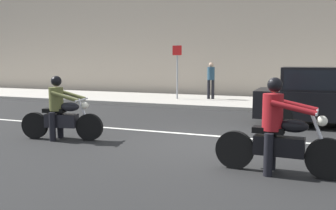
{
  "coord_description": "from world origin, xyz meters",
  "views": [
    {
      "loc": [
        2.12,
        -7.95,
        1.9
      ],
      "look_at": [
        -0.78,
        -0.56,
        0.93
      ],
      "focal_mm": 38.72,
      "sensor_mm": 36.0,
      "label": 1
    }
  ],
  "objects_px": {
    "parked_sedan_black": "(328,96)",
    "street_sign_post": "(177,66)",
    "pedestrian_bystander": "(211,78)",
    "motorcycle_with_rider_crimson": "(278,135)",
    "motorcycle_with_rider_olive": "(61,114)"
  },
  "relations": [
    {
      "from": "street_sign_post",
      "to": "motorcycle_with_rider_olive",
      "type": "bearing_deg",
      "value": -88.85
    },
    {
      "from": "street_sign_post",
      "to": "pedestrian_bystander",
      "type": "relative_size",
      "value": 1.48
    },
    {
      "from": "motorcycle_with_rider_olive",
      "to": "parked_sedan_black",
      "type": "distance_m",
      "value": 7.45
    },
    {
      "from": "street_sign_post",
      "to": "parked_sedan_black",
      "type": "bearing_deg",
      "value": -35.1
    },
    {
      "from": "parked_sedan_black",
      "to": "street_sign_post",
      "type": "xyz_separation_m",
      "value": [
        -6.26,
        4.4,
        0.77
      ]
    },
    {
      "from": "parked_sedan_black",
      "to": "pedestrian_bystander",
      "type": "distance_m",
      "value": 6.91
    },
    {
      "from": "parked_sedan_black",
      "to": "street_sign_post",
      "type": "bearing_deg",
      "value": 144.9
    },
    {
      "from": "parked_sedan_black",
      "to": "pedestrian_bystander",
      "type": "height_order",
      "value": "pedestrian_bystander"
    },
    {
      "from": "parked_sedan_black",
      "to": "street_sign_post",
      "type": "relative_size",
      "value": 1.69
    },
    {
      "from": "motorcycle_with_rider_crimson",
      "to": "pedestrian_bystander",
      "type": "distance_m",
      "value": 10.84
    },
    {
      "from": "motorcycle_with_rider_crimson",
      "to": "street_sign_post",
      "type": "height_order",
      "value": "street_sign_post"
    },
    {
      "from": "motorcycle_with_rider_crimson",
      "to": "street_sign_post",
      "type": "xyz_separation_m",
      "value": [
        -5.29,
        9.57,
        0.99
      ]
    },
    {
      "from": "parked_sedan_black",
      "to": "pedestrian_bystander",
      "type": "relative_size",
      "value": 2.49
    },
    {
      "from": "motorcycle_with_rider_crimson",
      "to": "pedestrian_bystander",
      "type": "relative_size",
      "value": 1.29
    },
    {
      "from": "motorcycle_with_rider_olive",
      "to": "street_sign_post",
      "type": "distance_m",
      "value": 8.75
    }
  ]
}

